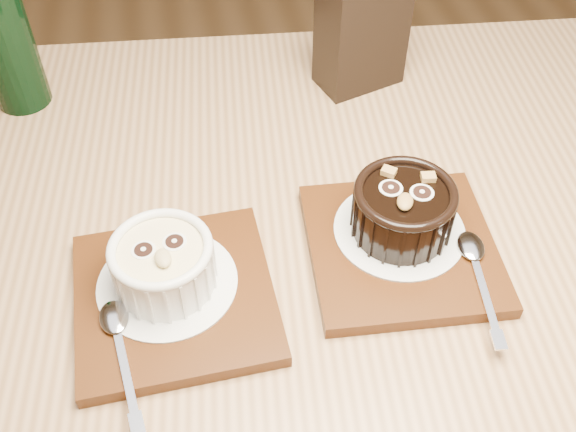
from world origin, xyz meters
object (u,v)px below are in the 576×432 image
tray_right (401,248)px  green_bottle (2,33)px  tray_left (175,298)px  ramekin_white (163,263)px  ramekin_dark (403,208)px  condiment_stand (361,32)px  table (315,307)px

tray_right → green_bottle: green_bottle is taller
tray_left → ramekin_white: size_ratio=1.93×
ramekin_white → ramekin_dark: (0.23, 0.02, 0.00)m
ramekin_white → ramekin_dark: bearing=-3.5°
ramekin_dark → condiment_stand: 0.27m
condiment_stand → green_bottle: bearing=174.9°
ramekin_dark → condiment_stand: condiment_stand is taller
table → ramekin_dark: (0.08, 0.00, 0.14)m
ramekin_dark → ramekin_white: bearing=-151.6°
ramekin_white → tray_right: (0.23, 0.01, -0.04)m
table → condiment_stand: 0.33m
table → tray_left: bearing=-166.9°
table → ramekin_dark: ramekin_dark is taller
tray_right → green_bottle: 0.51m
ramekin_white → tray_right: bearing=-7.5°
ramekin_white → green_bottle: (-0.16, 0.33, 0.05)m
condiment_stand → ramekin_dark: bearing=-96.1°
tray_left → tray_right: bearing=4.8°
table → ramekin_dark: bearing=1.5°
ramekin_white → condiment_stand: (0.26, 0.29, 0.02)m
tray_left → ramekin_white: bearing=114.7°
table → green_bottle: green_bottle is taller
ramekin_white → condiment_stand: condiment_stand is taller
tray_left → ramekin_dark: 0.23m
table → ramekin_dark: 0.16m
tray_left → ramekin_dark: ramekin_dark is taller
green_bottle → condiment_stand: bearing=-5.1°
table → ramekin_dark: size_ratio=12.87×
tray_left → ramekin_white: (-0.01, 0.01, 0.04)m
tray_left → ramekin_white: 0.04m
tray_left → tray_right: size_ratio=1.00×
tray_right → ramekin_dark: bearing=83.7°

